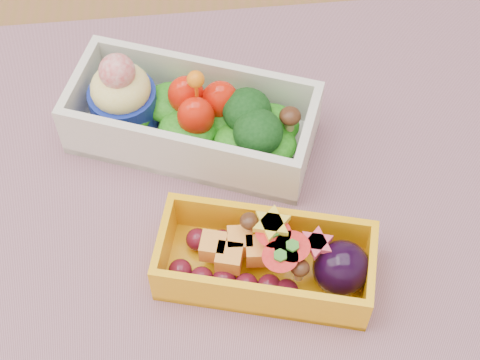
{
  "coord_description": "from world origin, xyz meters",
  "views": [
    {
      "loc": [
        -0.02,
        -0.34,
        1.25
      ],
      "look_at": [
        -0.02,
        -0.03,
        0.79
      ],
      "focal_mm": 56.18,
      "sensor_mm": 36.0,
      "label": 1
    }
  ],
  "objects_px": {
    "table": "(261,234)",
    "placemat": "(230,213)",
    "bento_yellow": "(270,261)",
    "bento_white": "(191,117)"
  },
  "relations": [
    {
      "from": "table",
      "to": "placemat",
      "type": "bearing_deg",
      "value": -124.59
    },
    {
      "from": "table",
      "to": "bento_yellow",
      "type": "distance_m",
      "value": 0.15
    },
    {
      "from": "table",
      "to": "bento_yellow",
      "type": "relative_size",
      "value": 7.47
    },
    {
      "from": "placemat",
      "to": "bento_yellow",
      "type": "height_order",
      "value": "bento_yellow"
    },
    {
      "from": "table",
      "to": "bento_white",
      "type": "bearing_deg",
      "value": 150.23
    },
    {
      "from": "placemat",
      "to": "bento_white",
      "type": "height_order",
      "value": "bento_white"
    },
    {
      "from": "placemat",
      "to": "bento_yellow",
      "type": "distance_m",
      "value": 0.07
    },
    {
      "from": "table",
      "to": "bento_yellow",
      "type": "bearing_deg",
      "value": -89.16
    },
    {
      "from": "placemat",
      "to": "bento_yellow",
      "type": "bearing_deg",
      "value": -62.24
    },
    {
      "from": "bento_white",
      "to": "bento_yellow",
      "type": "relative_size",
      "value": 1.3
    }
  ]
}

